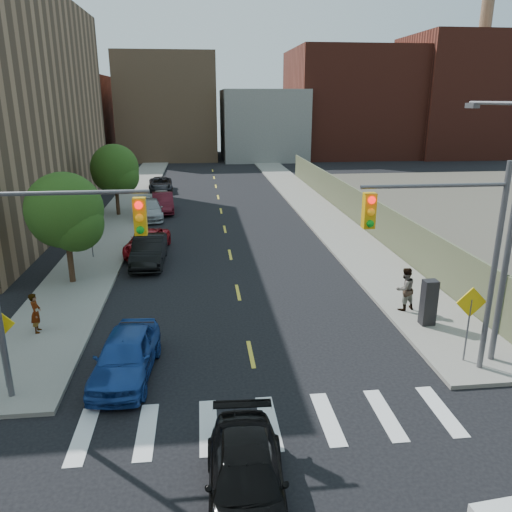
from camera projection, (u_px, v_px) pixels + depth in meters
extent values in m
cube|color=gray|center=(137.00, 191.00, 48.75)|extent=(3.50, 73.00, 0.15)
cube|color=gray|center=(293.00, 188.00, 50.40)|extent=(3.50, 73.00, 0.15)
cube|color=#66714F|center=(351.00, 203.00, 37.45)|extent=(0.12, 44.00, 2.50)
cube|color=#592319|center=(57.00, 118.00, 72.46)|extent=(14.00, 18.00, 12.00)
cube|color=#8C6B4C|center=(169.00, 107.00, 75.60)|extent=(14.00, 16.00, 15.00)
cube|color=gray|center=(262.00, 124.00, 75.94)|extent=(12.00, 16.00, 10.00)
cube|color=#592319|center=(348.00, 103.00, 78.42)|extent=(18.00, 18.00, 16.00)
cube|color=#592319|center=(452.00, 97.00, 77.92)|extent=(14.00, 16.00, 18.00)
cylinder|color=#8C6B4C|center=(481.00, 63.00, 76.83)|extent=(1.80, 1.80, 28.00)
cylinder|color=#59595E|center=(65.00, 193.00, 13.50)|extent=(4.50, 0.12, 0.12)
cube|color=#E5A50C|center=(140.00, 216.00, 13.92)|extent=(0.35, 0.30, 1.05)
cylinder|color=#59595E|center=(494.00, 273.00, 15.70)|extent=(0.18, 0.18, 7.00)
cylinder|color=#59595E|center=(435.00, 186.00, 14.62)|extent=(4.50, 0.12, 0.12)
cube|color=#E5A50C|center=(369.00, 211.00, 14.62)|extent=(0.35, 0.30, 1.05)
cylinder|color=#59595E|center=(510.00, 237.00, 15.95)|extent=(0.20, 0.20, 9.00)
cylinder|color=#59595E|center=(498.00, 103.00, 16.32)|extent=(0.12, 3.50, 0.12)
cube|color=#59595E|center=(472.00, 106.00, 17.87)|extent=(0.25, 0.60, 0.18)
cylinder|color=#59595E|center=(2.00, 357.00, 15.24)|extent=(0.06, 0.06, 2.40)
cylinder|color=#59595E|center=(467.00, 332.00, 16.84)|extent=(0.06, 0.06, 2.40)
cube|color=yellow|center=(471.00, 302.00, 16.50)|extent=(1.06, 0.04, 1.06)
cylinder|color=#59595E|center=(91.00, 239.00, 28.03)|extent=(0.06, 0.06, 2.40)
cube|color=yellow|center=(89.00, 220.00, 27.70)|extent=(1.06, 0.04, 1.06)
cylinder|color=#332114|center=(70.00, 259.00, 24.19)|extent=(0.28, 0.28, 2.64)
sphere|color=#224814|center=(65.00, 210.00, 23.46)|extent=(3.60, 3.60, 3.60)
sphere|color=#224814|center=(75.00, 224.00, 23.41)|extent=(2.64, 2.64, 2.64)
sphere|color=#224814|center=(59.00, 217.00, 23.93)|extent=(2.88, 2.88, 2.88)
cylinder|color=#332114|center=(117.00, 199.00, 38.40)|extent=(0.28, 0.28, 2.64)
sphere|color=#224814|center=(115.00, 168.00, 37.68)|extent=(3.60, 3.60, 3.60)
sphere|color=#224814|center=(122.00, 177.00, 37.63)|extent=(2.64, 2.64, 2.64)
sphere|color=#224814|center=(111.00, 173.00, 38.14)|extent=(2.88, 2.88, 2.88)
imported|color=navy|center=(126.00, 355.00, 16.23)|extent=(2.17, 4.59, 1.52)
imported|color=black|center=(149.00, 251.00, 27.35)|extent=(1.72, 4.75, 1.56)
imported|color=#A8101A|center=(147.00, 242.00, 29.33)|extent=(2.58, 4.90, 1.32)
imported|color=#999CA0|center=(150.00, 209.00, 37.82)|extent=(2.45, 5.03, 1.41)
imported|color=silver|center=(161.00, 199.00, 42.04)|extent=(1.72, 4.05, 1.37)
imported|color=#470E17|center=(163.00, 203.00, 39.98)|extent=(2.03, 4.79, 1.54)
imported|color=black|center=(161.00, 184.00, 49.06)|extent=(2.61, 5.03, 1.36)
imported|color=black|center=(246.00, 480.00, 11.09)|extent=(1.99, 4.51, 1.29)
cube|color=black|center=(429.00, 302.00, 19.63)|extent=(0.56, 0.47, 1.85)
imported|color=gray|center=(36.00, 313.00, 19.01)|extent=(0.45, 0.62, 1.58)
imported|color=gray|center=(405.00, 289.00, 21.00)|extent=(1.08, 0.95, 1.86)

